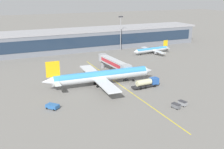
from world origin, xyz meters
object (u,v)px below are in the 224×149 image
(pushback_tug, at_px, (53,106))
(baggage_cart_0, at_px, (176,106))
(main_airliner, at_px, (101,76))
(baggage_cart_1, at_px, (182,103))
(fuel_tanker, at_px, (147,83))
(commuter_jet_far, at_px, (152,50))

(pushback_tug, relative_size, baggage_cart_0, 1.49)
(main_airliner, relative_size, baggage_cart_0, 14.90)
(main_airliner, distance_m, baggage_cart_0, 31.62)
(main_airliner, height_order, baggage_cart_1, main_airliner)
(fuel_tanker, height_order, baggage_cart_1, fuel_tanker)
(pushback_tug, xyz_separation_m, baggage_cart_0, (34.60, -14.99, -0.07))
(main_airliner, relative_size, pushback_tug, 10.03)
(baggage_cart_1, bearing_deg, baggage_cart_0, -165.45)
(main_airliner, bearing_deg, baggage_cart_0, -64.98)
(baggage_cart_0, bearing_deg, main_airliner, 115.02)
(baggage_cart_0, bearing_deg, baggage_cart_1, 14.55)
(pushback_tug, bearing_deg, main_airliner, 32.44)
(pushback_tug, height_order, baggage_cart_1, baggage_cart_1)
(fuel_tanker, relative_size, pushback_tug, 2.49)
(baggage_cart_1, bearing_deg, fuel_tanker, 94.34)
(main_airliner, xyz_separation_m, baggage_cart_0, (13.31, -28.52, -3.07))
(baggage_cart_0, height_order, commuter_jet_far, commuter_jet_far)
(fuel_tanker, height_order, commuter_jet_far, commuter_jet_far)
(main_airliner, distance_m, pushback_tug, 25.41)
(main_airliner, height_order, baggage_cart_0, main_airliner)
(fuel_tanker, distance_m, pushback_tug, 36.58)
(baggage_cart_0, distance_m, baggage_cart_1, 3.20)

